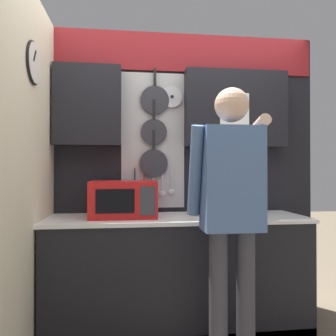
% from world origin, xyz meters
% --- Properties ---
extents(ground_plane, '(14.00, 14.00, 0.00)m').
position_xyz_m(ground_plane, '(0.00, 0.00, 0.00)').
color(ground_plane, '#756651').
extents(base_cabinet_counter, '(2.05, 0.62, 0.90)m').
position_xyz_m(base_cabinet_counter, '(0.00, -0.00, 0.45)').
color(base_cabinet_counter, black).
rests_on(base_cabinet_counter, ground_plane).
extents(back_wall_unit, '(2.62, 0.22, 2.49)m').
position_xyz_m(back_wall_unit, '(0.02, 0.28, 1.50)').
color(back_wall_unit, black).
rests_on(back_wall_unit, ground_plane).
extents(side_wall, '(0.07, 1.60, 2.49)m').
position_xyz_m(side_wall, '(-1.04, -0.40, 1.26)').
color(side_wall, beige).
rests_on(side_wall, ground_plane).
extents(microwave, '(0.51, 0.39, 0.28)m').
position_xyz_m(microwave, '(-0.43, 0.02, 1.04)').
color(microwave, red).
rests_on(microwave, base_cabinet_counter).
extents(knife_block, '(0.12, 0.16, 0.27)m').
position_xyz_m(knife_block, '(0.25, 0.02, 1.00)').
color(knife_block, brown).
rests_on(knife_block, base_cabinet_counter).
extents(utensil_crock, '(0.11, 0.11, 0.35)m').
position_xyz_m(utensil_crock, '(0.44, 0.02, 1.00)').
color(utensil_crock, white).
rests_on(utensil_crock, base_cabinet_counter).
extents(person, '(0.54, 0.69, 1.80)m').
position_xyz_m(person, '(0.27, -0.55, 1.08)').
color(person, '#383842').
rests_on(person, ground_plane).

